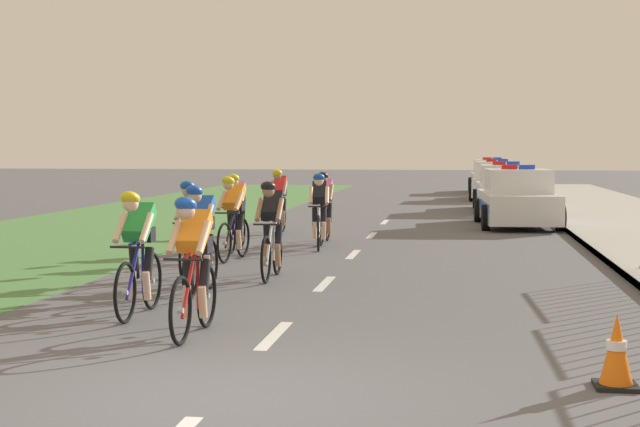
{
  "coord_description": "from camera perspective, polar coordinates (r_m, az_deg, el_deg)",
  "views": [
    {
      "loc": [
        1.95,
        -7.45,
        2.04
      ],
      "look_at": [
        0.02,
        6.05,
        1.1
      ],
      "focal_mm": 53.98,
      "sensor_mm": 36.0,
      "label": 1
    }
  ],
  "objects": [
    {
      "name": "cyclist_seventh",
      "position": [
        19.24,
        -0.05,
        0.21
      ],
      "size": [
        0.45,
        1.72,
        1.56
      ],
      "color": "black",
      "rests_on": "ground"
    },
    {
      "name": "cyclist_lead",
      "position": [
        10.43,
        -7.52,
        -2.99
      ],
      "size": [
        0.42,
        1.72,
        1.56
      ],
      "color": "black",
      "rests_on": "ground"
    },
    {
      "name": "cyclist_sixth",
      "position": [
        17.41,
        -5.16,
        -0.2
      ],
      "size": [
        0.45,
        1.72,
        1.56
      ],
      "color": "black",
      "rests_on": "ground"
    },
    {
      "name": "cyclist_eighth",
      "position": [
        20.38,
        0.26,
        0.42
      ],
      "size": [
        0.42,
        1.72,
        1.56
      ],
      "color": "black",
      "rests_on": "ground"
    },
    {
      "name": "cyclist_ninth",
      "position": [
        18.95,
        -4.99,
        0.14
      ],
      "size": [
        0.42,
        1.72,
        1.56
      ],
      "color": "black",
      "rests_on": "ground"
    },
    {
      "name": "grass_verge",
      "position": [
        23.36,
        -14.62,
        -1.18
      ],
      "size": [
        7.0,
        60.0,
        0.01
      ],
      "primitive_type": "cube",
      "color": "#4C7F42",
      "rests_on": "ground"
    },
    {
      "name": "police_car_third",
      "position": [
        38.22,
        10.45,
        1.84
      ],
      "size": [
        2.21,
        4.5,
        1.59
      ],
      "color": "white",
      "rests_on": "ground"
    },
    {
      "name": "kerb_edge",
      "position": [
        21.71,
        15.17,
        -1.41
      ],
      "size": [
        0.16,
        60.0,
        0.13
      ],
      "primitive_type": "cube",
      "color": "#9E9E99",
      "rests_on": "ground"
    },
    {
      "name": "cyclist_fourth",
      "position": [
        14.86,
        -2.9,
        -0.9
      ],
      "size": [
        0.42,
        1.72,
        1.56
      ],
      "color": "black",
      "rests_on": "ground"
    },
    {
      "name": "traffic_cone_near",
      "position": [
        8.59,
        17.17,
        -7.85
      ],
      "size": [
        0.36,
        0.36,
        0.64
      ],
      "color": "black",
      "rests_on": "ground"
    },
    {
      "name": "cyclist_second",
      "position": [
        11.77,
        -10.73,
        -2.24
      ],
      "size": [
        0.42,
        1.72,
        1.56
      ],
      "color": "black",
      "rests_on": "ground"
    },
    {
      "name": "police_car_furthest",
      "position": [
        44.01,
        10.15,
        2.11
      ],
      "size": [
        2.06,
        4.43,
        1.59
      ],
      "color": "white",
      "rests_on": "ground"
    },
    {
      "name": "cyclist_fifth",
      "position": [
        15.18,
        -7.61,
        -0.83
      ],
      "size": [
        0.43,
        1.72,
        1.56
      ],
      "color": "black",
      "rests_on": "ground"
    },
    {
      "name": "ground_plane",
      "position": [
        7.97,
        -6.44,
        -10.91
      ],
      "size": [
        160.0,
        160.0,
        0.0
      ],
      "primitive_type": "plane",
      "color": "#56565B"
    },
    {
      "name": "cyclist_tenth",
      "position": [
        22.62,
        -2.44,
        0.76
      ],
      "size": [
        0.42,
        1.72,
        1.56
      ],
      "color": "black",
      "rests_on": "ground"
    },
    {
      "name": "cyclist_third",
      "position": [
        13.44,
        -7.11,
        -1.44
      ],
      "size": [
        0.42,
        1.72,
        1.56
      ],
      "color": "black",
      "rests_on": "ground"
    },
    {
      "name": "police_car_second",
      "position": [
        31.38,
        10.95,
        1.39
      ],
      "size": [
        2.03,
        4.42,
        1.59
      ],
      "color": "silver",
      "rests_on": "ground"
    },
    {
      "name": "lane_markings_centre",
      "position": [
        16.38,
        1.23,
        -3.2
      ],
      "size": [
        0.14,
        21.6,
        0.01
      ],
      "color": "white",
      "rests_on": "ground"
    },
    {
      "name": "police_car_nearest",
      "position": [
        25.35,
        11.61,
        0.79
      ],
      "size": [
        2.16,
        4.48,
        1.59
      ],
      "color": "silver",
      "rests_on": "ground"
    }
  ]
}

